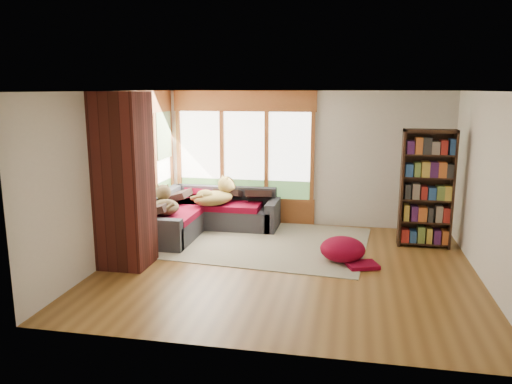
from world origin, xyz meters
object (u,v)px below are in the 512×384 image
at_px(brick_chimney, 124,181).
at_px(dog_tan, 216,191).
at_px(bookshelf, 427,189).
at_px(sectional_sofa, 197,214).
at_px(pouf, 343,248).
at_px(dog_brindle, 165,199).
at_px(area_rug, 263,242).

relative_size(brick_chimney, dog_tan, 2.83).
bearing_deg(bookshelf, sectional_sofa, 176.64).
bearing_deg(pouf, brick_chimney, -166.15).
bearing_deg(brick_chimney, dog_brindle, 85.24).
relative_size(area_rug, pouf, 5.03).
distance_m(sectional_sofa, dog_brindle, 0.92).
bearing_deg(pouf, dog_brindle, 170.54).
xyz_separation_m(brick_chimney, dog_tan, (0.83, 2.08, -0.53)).
bearing_deg(area_rug, pouf, -27.06).
distance_m(sectional_sofa, pouf, 3.04).
bearing_deg(brick_chimney, bookshelf, 21.70).
distance_m(brick_chimney, dog_tan, 2.30).
bearing_deg(dog_brindle, bookshelf, -112.50).
height_order(brick_chimney, sectional_sofa, brick_chimney).
relative_size(brick_chimney, bookshelf, 1.31).
bearing_deg(dog_tan, sectional_sofa, 138.58).
xyz_separation_m(brick_chimney, pouf, (3.21, 0.79, -1.10)).
xyz_separation_m(dog_tan, dog_brindle, (-0.72, -0.77, -0.02)).
relative_size(pouf, dog_tan, 0.76).
xyz_separation_m(area_rug, dog_brindle, (-1.71, -0.19, 0.74)).
distance_m(dog_tan, dog_brindle, 1.06).
height_order(pouf, dog_brindle, dog_brindle).
xyz_separation_m(brick_chimney, area_rug, (1.82, 1.50, -1.29)).
height_order(bookshelf, pouf, bookshelf).
bearing_deg(pouf, bookshelf, 37.35).
xyz_separation_m(brick_chimney, sectional_sofa, (0.45, 2.05, -1.00)).
relative_size(sectional_sofa, bookshelf, 1.11).
relative_size(sectional_sofa, dog_brindle, 2.60).
bearing_deg(brick_chimney, sectional_sofa, 77.71).
distance_m(brick_chimney, sectional_sofa, 2.32).
bearing_deg(area_rug, dog_brindle, -173.54).
xyz_separation_m(area_rug, bookshelf, (2.72, 0.31, 0.99)).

